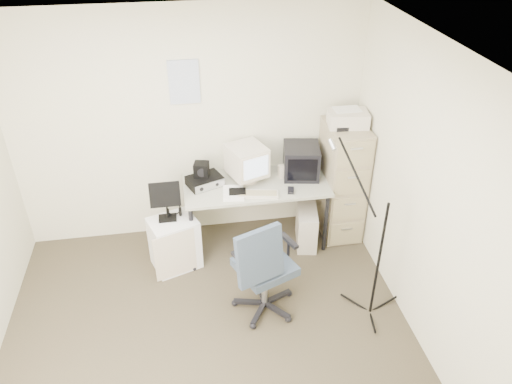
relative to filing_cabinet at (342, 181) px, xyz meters
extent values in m
cube|color=#383325|center=(-1.58, -1.48, -0.66)|extent=(3.60, 3.60, 0.01)
cube|color=white|center=(-1.58, -1.48, 1.85)|extent=(3.60, 3.60, 0.01)
cube|color=beige|center=(-1.58, 0.32, 0.60)|extent=(3.60, 0.02, 2.50)
cube|color=beige|center=(0.22, -1.48, 0.60)|extent=(0.02, 3.60, 2.50)
cube|color=white|center=(-1.60, 0.31, 1.10)|extent=(0.30, 0.02, 0.44)
cube|color=gray|center=(0.00, 0.00, 0.00)|extent=(0.40, 0.60, 1.30)
cube|color=beige|center=(0.00, 0.01, 0.73)|extent=(0.43, 0.32, 0.15)
cube|color=#9A9D87|center=(-0.95, -0.03, -0.29)|extent=(1.50, 0.70, 0.73)
cube|color=beige|center=(-1.03, 0.07, 0.27)|extent=(0.46, 0.47, 0.39)
cube|color=black|center=(-0.44, 0.08, 0.25)|extent=(0.43, 0.45, 0.33)
cube|color=beige|center=(-0.65, 0.05, 0.15)|extent=(0.08, 0.08, 0.14)
cube|color=beige|center=(-0.96, -0.25, 0.09)|extent=(0.43, 0.22, 0.02)
cube|color=black|center=(-0.62, -0.24, 0.10)|extent=(0.08, 0.12, 0.03)
cube|color=black|center=(-1.47, 0.03, 0.13)|extent=(0.41, 0.36, 0.10)
cube|color=black|center=(-1.50, 0.06, 0.25)|extent=(0.17, 0.17, 0.15)
cube|color=white|center=(-1.20, -0.19, 0.09)|extent=(0.24, 0.31, 0.02)
cube|color=beige|center=(-0.41, -0.17, -0.44)|extent=(0.28, 0.49, 0.43)
cube|color=#323F4E|center=(-1.04, -1.07, -0.13)|extent=(0.79, 0.79, 1.05)
cube|color=white|center=(-1.84, -0.32, -0.37)|extent=(0.55, 0.49, 0.56)
cube|color=black|center=(-1.88, -0.27, 0.13)|extent=(0.33, 0.23, 0.43)
torus|color=black|center=(-1.81, -0.23, -0.04)|extent=(0.21, 0.21, 0.03)
cylinder|color=black|center=(-0.07, -1.29, 0.15)|extent=(0.03, 0.03, 1.60)
camera|label=1|loc=(-1.67, -4.40, 2.81)|focal=35.00mm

